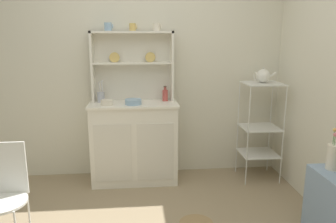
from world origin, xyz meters
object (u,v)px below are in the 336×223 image
wire_chair (3,190)px  side_shelf_blue (336,211)px  hutch_cabinet (134,141)px  porcelain_teapot (263,76)px  bowl_mixing_large (107,102)px  flower_vase (333,156)px  hutch_shelf_unit (133,61)px  utensil_jar (101,97)px  bakers_rack (260,121)px  cup_sky_0 (108,27)px  jam_bottle (165,95)px

wire_chair → side_shelf_blue: bearing=-20.8°
hutch_cabinet → porcelain_teapot: (1.40, -0.06, 0.71)m
wire_chair → porcelain_teapot: size_ratio=3.57×
bowl_mixing_large → flower_vase: size_ratio=0.37×
hutch_cabinet → flower_vase: bearing=-38.6°
hutch_shelf_unit → side_shelf_blue: (1.53, -1.51, -1.03)m
hutch_shelf_unit → utensil_jar: 0.52m
bakers_rack → utensil_jar: utensil_jar is taller
utensil_jar → flower_vase: size_ratio=0.72×
cup_sky_0 → utensil_jar: size_ratio=0.38×
cup_sky_0 → hutch_shelf_unit: bearing=9.5°
hutch_shelf_unit → jam_bottle: (0.35, -0.08, -0.37)m
side_shelf_blue → utensil_jar: 2.45m
bakers_rack → hutch_shelf_unit: bearing=170.9°
hutch_cabinet → flower_vase: 1.98m
bakers_rack → side_shelf_blue: (0.14, -1.28, -0.38)m
bakers_rack → porcelain_teapot: 0.50m
hutch_cabinet → jam_bottle: (0.35, 0.09, 0.50)m
bowl_mixing_large → flower_vase: bearing=-32.4°
jam_bottle → side_shelf_blue: bearing=-50.3°
bakers_rack → hutch_cabinet: bearing=177.5°
hutch_cabinet → utensil_jar: size_ratio=3.96×
hutch_cabinet → side_shelf_blue: (1.53, -1.34, -0.16)m
flower_vase → bowl_mixing_large: bearing=147.6°
bakers_rack → utensil_jar: bearing=175.5°
bowl_mixing_large → flower_vase: bowl_mixing_large is taller
cup_sky_0 → porcelain_teapot: size_ratio=0.39×
hutch_cabinet → flower_vase: flower_vase is taller
utensil_jar → cup_sky_0: bearing=23.6°
hutch_cabinet → wire_chair: size_ratio=1.12×
hutch_cabinet → hutch_shelf_unit: hutch_shelf_unit is taller
bakers_rack → cup_sky_0: cup_sky_0 is taller
hutch_cabinet → porcelain_teapot: 1.57m
porcelain_teapot → hutch_cabinet: bearing=177.5°
bowl_mixing_large → utensil_jar: size_ratio=0.52×
utensil_jar → bakers_rack: bearing=-4.5°
jam_bottle → utensil_jar: size_ratio=0.69×
bakers_rack → bowl_mixing_large: size_ratio=8.87×
hutch_cabinet → wire_chair: (-0.93, -1.21, 0.06)m
side_shelf_blue → jam_bottle: size_ratio=3.52×
hutch_shelf_unit → bowl_mixing_large: 0.55m
side_shelf_blue → wire_chair: size_ratio=0.69×
hutch_cabinet → jam_bottle: size_ratio=5.73×
wire_chair → porcelain_teapot: bearing=8.6°
side_shelf_blue → hutch_shelf_unit: bearing=135.5°
side_shelf_blue → bowl_mixing_large: (-1.81, 1.27, 0.62)m
hutch_shelf_unit → jam_bottle: size_ratio=5.32×
hutch_shelf_unit → cup_sky_0: cup_sky_0 is taller
bakers_rack → cup_sky_0: 1.94m
wire_chair → flower_vase: size_ratio=2.57×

